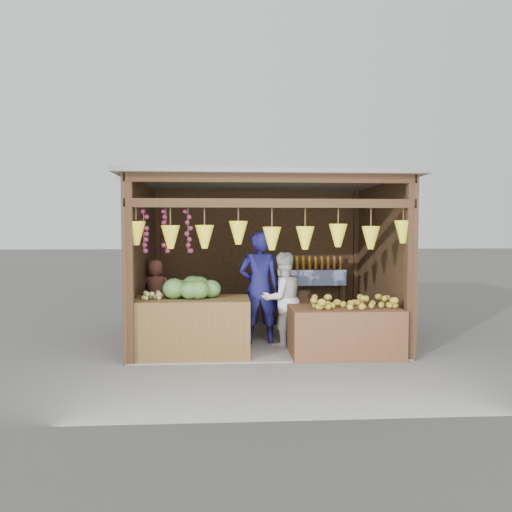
# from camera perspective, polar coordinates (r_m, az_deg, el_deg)

# --- Properties ---
(ground) EXTENTS (80.00, 80.00, 0.00)m
(ground) POSITION_cam_1_polar(r_m,az_deg,el_deg) (8.48, 0.91, -9.51)
(ground) COLOR #514F49
(ground) RESTS_ON ground
(stall_structure) EXTENTS (4.30, 3.30, 2.66)m
(stall_structure) POSITION_cam_1_polar(r_m,az_deg,el_deg) (8.23, 0.71, 1.81)
(stall_structure) COLOR slate
(stall_structure) RESTS_ON ground
(back_shelf) EXTENTS (1.25, 0.32, 1.32)m
(back_shelf) POSITION_cam_1_polar(r_m,az_deg,el_deg) (9.73, 6.50, -2.70)
(back_shelf) COLOR #382314
(back_shelf) RESTS_ON ground
(counter_left) EXTENTS (1.66, 0.85, 0.84)m
(counter_left) POSITION_cam_1_polar(r_m,az_deg,el_deg) (7.38, -7.31, -8.07)
(counter_left) COLOR #4A3118
(counter_left) RESTS_ON ground
(counter_right) EXTENTS (1.59, 0.85, 0.71)m
(counter_right) POSITION_cam_1_polar(r_m,az_deg,el_deg) (7.48, 10.08, -8.48)
(counter_right) COLOR #462717
(counter_right) RESTS_ON ground
(stool) EXTENTS (0.32, 0.32, 0.30)m
(stool) POSITION_cam_1_polar(r_m,az_deg,el_deg) (8.57, -11.33, -8.41)
(stool) COLOR black
(stool) RESTS_ON ground
(man_standing) EXTENTS (0.67, 0.44, 1.82)m
(man_standing) POSITION_cam_1_polar(r_m,az_deg,el_deg) (7.98, 0.38, -3.65)
(man_standing) COLOR #171654
(man_standing) RESTS_ON ground
(woman_standing) EXTENTS (0.88, 0.79, 1.49)m
(woman_standing) POSITION_cam_1_polar(r_m,az_deg,el_deg) (7.93, 3.04, -4.93)
(woman_standing) COLOR silver
(woman_standing) RESTS_ON ground
(vendor_seated) EXTENTS (0.53, 0.36, 1.05)m
(vendor_seated) POSITION_cam_1_polar(r_m,az_deg,el_deg) (8.46, -11.37, -3.91)
(vendor_seated) COLOR #592D23
(vendor_seated) RESTS_ON stool
(melon_pile) EXTENTS (1.00, 0.50, 0.32)m
(melon_pile) POSITION_cam_1_polar(r_m,az_deg,el_deg) (7.33, -7.26, -3.54)
(melon_pile) COLOR #155016
(melon_pile) RESTS_ON counter_left
(tanfruit_pile) EXTENTS (0.34, 0.40, 0.13)m
(tanfruit_pile) POSITION_cam_1_polar(r_m,az_deg,el_deg) (7.33, -11.74, -4.33)
(tanfruit_pile) COLOR #998246
(tanfruit_pile) RESTS_ON counter_left
(mango_pile) EXTENTS (1.40, 0.64, 0.22)m
(mango_pile) POSITION_cam_1_polar(r_m,az_deg,el_deg) (7.40, 10.90, -4.97)
(mango_pile) COLOR #B66D18
(mango_pile) RESTS_ON counter_right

